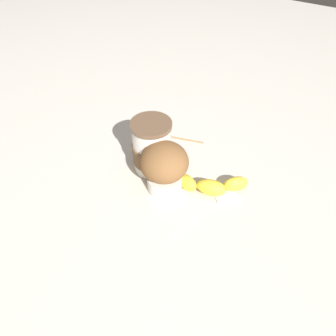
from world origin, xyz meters
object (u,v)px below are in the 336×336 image
at_px(sugar_packet, 226,196).
at_px(banana, 211,185).
at_px(muffin, 165,166).
at_px(coffee_cup, 152,148).

bearing_deg(sugar_packet, banana, -176.53).
xyz_separation_m(muffin, sugar_packet, (0.13, 0.05, -0.07)).
height_order(coffee_cup, sugar_packet, coffee_cup).
bearing_deg(sugar_packet, muffin, -158.66).
bearing_deg(coffee_cup, banana, 3.15).
bearing_deg(sugar_packet, coffee_cup, -176.79).
height_order(coffee_cup, banana, coffee_cup).
xyz_separation_m(coffee_cup, sugar_packet, (0.19, 0.01, -0.06)).
relative_size(muffin, sugar_packet, 2.44).
bearing_deg(muffin, coffee_cup, 147.89).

